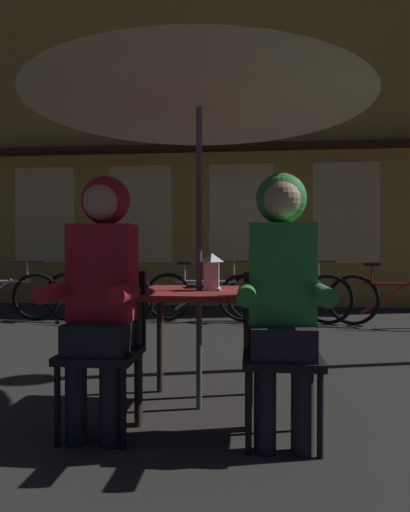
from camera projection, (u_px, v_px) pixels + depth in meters
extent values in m
plane|color=#2D2B28|center=(199.00, 409.00, 2.86)|extent=(60.00, 60.00, 0.00)
cube|color=maroon|center=(199.00, 293.00, 2.84)|extent=(0.72, 0.72, 0.04)
cylinder|color=#2D2319|center=(138.00, 364.00, 2.57)|extent=(0.04, 0.04, 0.70)
cylinder|color=#2D2319|center=(249.00, 367.00, 2.51)|extent=(0.04, 0.04, 0.70)
cylinder|color=#2D2319|center=(160.00, 341.00, 3.19)|extent=(0.04, 0.04, 0.70)
cylinder|color=#2D2319|center=(249.00, 343.00, 3.13)|extent=(0.04, 0.04, 0.70)
cylinder|color=#4C4C51|center=(199.00, 228.00, 2.84)|extent=(0.04, 0.04, 2.25)
cone|color=tan|center=(199.00, 76.00, 2.82)|extent=(2.10, 2.10, 0.38)
sphere|color=#4C4C51|center=(199.00, 40.00, 2.82)|extent=(0.06, 0.06, 0.06)
cube|color=white|center=(212.00, 289.00, 2.83)|extent=(0.11, 0.11, 0.02)
cube|color=white|center=(212.00, 275.00, 2.83)|extent=(0.09, 0.09, 0.16)
pyramid|color=white|center=(212.00, 257.00, 2.83)|extent=(0.11, 0.11, 0.06)
cube|color=black|center=(101.00, 355.00, 2.46)|extent=(0.40, 0.40, 0.04)
cylinder|color=black|center=(123.00, 408.00, 2.28)|extent=(0.03, 0.03, 0.41)
cylinder|color=black|center=(57.00, 406.00, 2.31)|extent=(0.03, 0.03, 0.41)
cylinder|color=black|center=(140.00, 388.00, 2.61)|extent=(0.03, 0.03, 0.41)
cylinder|color=black|center=(82.00, 386.00, 2.65)|extent=(0.03, 0.03, 0.41)
cube|color=black|center=(111.00, 307.00, 2.64)|extent=(0.40, 0.03, 0.42)
cube|color=black|center=(282.00, 359.00, 2.36)|extent=(0.40, 0.40, 0.04)
cylinder|color=black|center=(320.00, 415.00, 2.18)|extent=(0.03, 0.03, 0.41)
cylinder|color=black|center=(249.00, 413.00, 2.21)|extent=(0.03, 0.03, 0.41)
cylinder|color=black|center=(311.00, 393.00, 2.52)|extent=(0.03, 0.03, 0.41)
cylinder|color=black|center=(249.00, 391.00, 2.55)|extent=(0.03, 0.03, 0.41)
cube|color=black|center=(280.00, 310.00, 2.54)|extent=(0.40, 0.03, 0.42)
cylinder|color=black|center=(110.00, 401.00, 2.33)|extent=(0.11, 0.11, 0.45)
cylinder|color=black|center=(76.00, 400.00, 2.35)|extent=(0.11, 0.11, 0.45)
cube|color=black|center=(101.00, 336.00, 2.46)|extent=(0.32, 0.36, 0.16)
cube|color=red|center=(103.00, 272.00, 2.49)|extent=(0.34, 0.22, 0.52)
cylinder|color=red|center=(124.00, 293.00, 2.25)|extent=(0.09, 0.30, 0.09)
cylinder|color=red|center=(54.00, 292.00, 2.29)|extent=(0.09, 0.30, 0.09)
sphere|color=tan|center=(103.00, 201.00, 2.48)|extent=(0.21, 0.21, 0.21)
sphere|color=red|center=(106.00, 200.00, 2.53)|extent=(0.27, 0.27, 0.27)
cylinder|color=black|center=(302.00, 407.00, 2.23)|extent=(0.11, 0.11, 0.45)
cylinder|color=black|center=(265.00, 406.00, 2.25)|extent=(0.11, 0.11, 0.45)
cube|color=black|center=(282.00, 340.00, 2.36)|extent=(0.32, 0.36, 0.16)
cube|color=#338C38|center=(282.00, 273.00, 2.39)|extent=(0.34, 0.22, 0.52)
cylinder|color=#338C38|center=(323.00, 295.00, 2.16)|extent=(0.09, 0.30, 0.09)
cylinder|color=#338C38|center=(247.00, 294.00, 2.19)|extent=(0.09, 0.30, 0.09)
sphere|color=tan|center=(282.00, 199.00, 2.39)|extent=(0.21, 0.21, 0.21)
sphere|color=#338C38|center=(281.00, 199.00, 2.44)|extent=(0.27, 0.27, 0.27)
cube|color=gold|center=(242.00, 130.00, 8.16)|extent=(10.00, 0.60, 6.20)
cube|color=#F4D17A|center=(45.00, 215.00, 8.23)|extent=(1.10, 0.02, 1.70)
cube|color=#F4D17A|center=(141.00, 214.00, 8.05)|extent=(1.10, 0.02, 1.70)
cube|color=#F4D17A|center=(241.00, 213.00, 7.88)|extent=(1.10, 0.02, 1.70)
cube|color=#F4D17A|center=(346.00, 212.00, 7.70)|extent=(1.10, 0.02, 1.70)
cube|color=#331914|center=(241.00, 147.00, 7.72)|extent=(9.00, 0.36, 0.08)
torus|color=black|center=(36.00, 297.00, 6.32)|extent=(0.66, 0.15, 0.66)
cylinder|color=#ADA89E|center=(27.00, 271.00, 6.31)|extent=(0.02, 0.02, 0.28)
cylinder|color=black|center=(27.00, 261.00, 6.30)|extent=(0.44, 0.09, 0.02)
torus|color=black|center=(131.00, 299.00, 6.03)|extent=(0.66, 0.19, 0.66)
torus|color=black|center=(65.00, 296.00, 6.34)|extent=(0.66, 0.19, 0.66)
cylinder|color=#1E4C93|center=(97.00, 282.00, 6.18)|extent=(0.83, 0.21, 0.04)
cylinder|color=#1E4C93|center=(89.00, 295.00, 6.22)|extent=(0.60, 0.16, 0.44)
cylinder|color=#1E4C93|center=(79.00, 273.00, 6.27)|extent=(0.02, 0.02, 0.24)
cube|color=black|center=(79.00, 263.00, 6.27)|extent=(0.21, 0.12, 0.04)
cylinder|color=#1E4C93|center=(123.00, 272.00, 6.06)|extent=(0.02, 0.02, 0.28)
cylinder|color=black|center=(123.00, 261.00, 6.06)|extent=(0.44, 0.12, 0.02)
torus|color=black|center=(243.00, 297.00, 6.22)|extent=(0.66, 0.06, 0.66)
torus|color=black|center=(169.00, 297.00, 6.31)|extent=(0.66, 0.06, 0.66)
cylinder|color=#ADA89E|center=(205.00, 281.00, 6.26)|extent=(0.84, 0.05, 0.04)
cylinder|color=#ADA89E|center=(197.00, 295.00, 6.27)|extent=(0.61, 0.05, 0.44)
cylinder|color=#ADA89E|center=(185.00, 273.00, 6.28)|extent=(0.02, 0.02, 0.24)
cube|color=black|center=(185.00, 263.00, 6.28)|extent=(0.20, 0.08, 0.04)
cylinder|color=#ADA89E|center=(234.00, 271.00, 6.23)|extent=(0.02, 0.02, 0.28)
cylinder|color=black|center=(234.00, 261.00, 6.23)|extent=(0.44, 0.03, 0.02)
torus|color=black|center=(328.00, 299.00, 5.99)|extent=(0.66, 0.15, 0.66)
torus|color=black|center=(251.00, 297.00, 6.25)|extent=(0.66, 0.15, 0.66)
cylinder|color=#ADA89E|center=(288.00, 282.00, 6.12)|extent=(0.83, 0.17, 0.04)
cylinder|color=#ADA89E|center=(279.00, 296.00, 6.15)|extent=(0.60, 0.13, 0.44)
cylinder|color=#ADA89E|center=(267.00, 273.00, 6.19)|extent=(0.02, 0.02, 0.24)
cube|color=black|center=(267.00, 263.00, 6.19)|extent=(0.21, 0.11, 0.04)
cylinder|color=#ADA89E|center=(318.00, 272.00, 6.02)|extent=(0.02, 0.02, 0.28)
cylinder|color=black|center=(318.00, 261.00, 6.02)|extent=(0.44, 0.09, 0.02)
torus|color=black|center=(353.00, 300.00, 5.93)|extent=(0.66, 0.16, 0.66)
cylinder|color=maroon|center=(396.00, 284.00, 5.79)|extent=(0.83, 0.18, 0.04)
cylinder|color=maroon|center=(385.00, 298.00, 5.83)|extent=(0.60, 0.14, 0.44)
cylinder|color=maroon|center=(372.00, 274.00, 5.87)|extent=(0.02, 0.02, 0.24)
cube|color=black|center=(372.00, 264.00, 5.86)|extent=(0.21, 0.11, 0.04)
cube|color=black|center=(202.00, 286.00, 3.03)|extent=(0.23, 0.18, 0.02)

